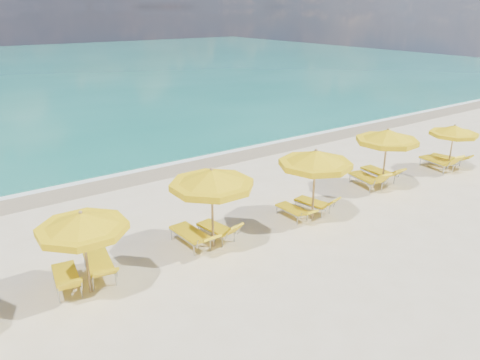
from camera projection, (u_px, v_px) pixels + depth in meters
ground_plane at (266, 225)px, 16.00m from camera, size 120.00×120.00×0.00m
wet_sand_band at (166, 168)px, 21.63m from camera, size 120.00×2.60×0.01m
foam_line at (158, 164)px, 22.24m from camera, size 120.00×1.20×0.03m
whitecap_far at (160, 97)px, 38.64m from camera, size 18.00×0.30×0.05m
umbrella_2 at (82, 223)px, 11.56m from camera, size 2.98×2.98×2.34m
umbrella_3 at (212, 180)px, 13.83m from camera, size 3.36×3.36×2.60m
umbrella_4 at (315, 159)px, 15.77m from camera, size 2.71×2.71×2.56m
umbrella_5 at (387, 137)px, 18.62m from camera, size 3.12×3.12×2.52m
umbrella_6 at (454, 131)px, 20.87m from camera, size 2.31×2.31×2.13m
lounger_2_left at (67, 282)px, 12.30m from camera, size 0.88×1.87×0.86m
lounger_2_right at (100, 269)px, 12.85m from camera, size 0.99×2.08×0.87m
lounger_3_left at (191, 239)px, 14.55m from camera, size 0.75×2.06×0.80m
lounger_3_right at (217, 233)px, 15.00m from camera, size 0.82×1.75×0.83m
lounger_4_left at (293, 213)px, 16.48m from camera, size 0.58×1.68×0.63m
lounger_4_right at (313, 206)px, 16.98m from camera, size 0.89×1.74×0.80m
lounger_5_left at (366, 182)px, 19.28m from camera, size 1.02×2.03×0.95m
lounger_5_right at (379, 175)px, 20.00m from camera, size 0.82×2.02×0.88m
lounger_6_left at (437, 164)px, 21.39m from camera, size 0.94×2.02×0.97m
lounger_6_right at (446, 161)px, 22.00m from camera, size 0.92×1.90×0.70m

